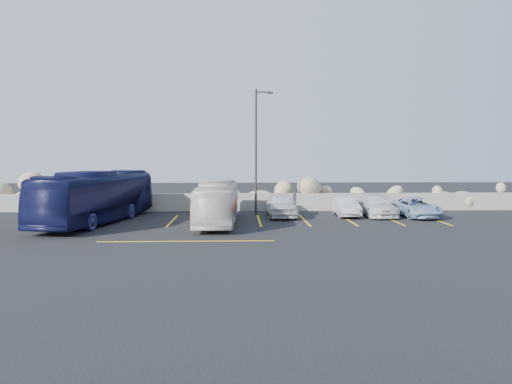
{
  "coord_description": "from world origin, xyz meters",
  "views": [
    {
      "loc": [
        1.33,
        -22.14,
        3.98
      ],
      "look_at": [
        2.3,
        4.0,
        1.93
      ],
      "focal_mm": 35.0,
      "sensor_mm": 36.0,
      "label": 1
    }
  ],
  "objects_px": {
    "vintage_bus": "(217,203)",
    "car_b": "(346,207)",
    "car_d": "(416,208)",
    "lamppost": "(257,148)",
    "tour_coach": "(96,197)",
    "car_a": "(281,205)",
    "car_c": "(377,206)"
  },
  "relations": [
    {
      "from": "car_a",
      "to": "car_c",
      "type": "distance_m",
      "value": 6.09
    },
    {
      "from": "car_b",
      "to": "car_d",
      "type": "xyz_separation_m",
      "value": [
        4.26,
        -0.62,
        -0.01
      ]
    },
    {
      "from": "tour_coach",
      "to": "car_a",
      "type": "xyz_separation_m",
      "value": [
        10.74,
        2.33,
        -0.73
      ]
    },
    {
      "from": "tour_coach",
      "to": "car_a",
      "type": "relative_size",
      "value": 2.42
    },
    {
      "from": "tour_coach",
      "to": "car_d",
      "type": "xyz_separation_m",
      "value": [
        19.12,
        1.88,
        -0.89
      ]
    },
    {
      "from": "vintage_bus",
      "to": "lamppost",
      "type": "bearing_deg",
      "value": 59.12
    },
    {
      "from": "vintage_bus",
      "to": "car_c",
      "type": "height_order",
      "value": "vintage_bus"
    },
    {
      "from": "vintage_bus",
      "to": "car_d",
      "type": "xyz_separation_m",
      "value": [
        12.24,
        2.44,
        -0.59
      ]
    },
    {
      "from": "car_a",
      "to": "car_b",
      "type": "relative_size",
      "value": 1.19
    },
    {
      "from": "car_c",
      "to": "car_d",
      "type": "height_order",
      "value": "car_c"
    },
    {
      "from": "tour_coach",
      "to": "car_b",
      "type": "distance_m",
      "value": 15.1
    },
    {
      "from": "vintage_bus",
      "to": "tour_coach",
      "type": "relative_size",
      "value": 0.8
    },
    {
      "from": "lamppost",
      "to": "car_b",
      "type": "bearing_deg",
      "value": -6.23
    },
    {
      "from": "car_c",
      "to": "tour_coach",
      "type": "bearing_deg",
      "value": -171.32
    },
    {
      "from": "vintage_bus",
      "to": "car_a",
      "type": "xyz_separation_m",
      "value": [
        3.86,
        2.88,
        -0.43
      ]
    },
    {
      "from": "tour_coach",
      "to": "car_c",
      "type": "relative_size",
      "value": 2.37
    },
    {
      "from": "vintage_bus",
      "to": "car_a",
      "type": "height_order",
      "value": "vintage_bus"
    },
    {
      "from": "lamppost",
      "to": "vintage_bus",
      "type": "bearing_deg",
      "value": -122.77
    },
    {
      "from": "vintage_bus",
      "to": "car_b",
      "type": "distance_m",
      "value": 8.57
    },
    {
      "from": "car_a",
      "to": "car_d",
      "type": "distance_m",
      "value": 8.4
    },
    {
      "from": "vintage_bus",
      "to": "car_d",
      "type": "bearing_deg",
      "value": 13.14
    },
    {
      "from": "car_a",
      "to": "car_d",
      "type": "relative_size",
      "value": 1.02
    },
    {
      "from": "lamppost",
      "to": "car_b",
      "type": "xyz_separation_m",
      "value": [
        5.62,
        -0.61,
        -3.69
      ]
    },
    {
      "from": "car_b",
      "to": "car_d",
      "type": "relative_size",
      "value": 0.86
    },
    {
      "from": "car_a",
      "to": "car_b",
      "type": "height_order",
      "value": "car_a"
    },
    {
      "from": "car_d",
      "to": "car_a",
      "type": "bearing_deg",
      "value": 173.56
    },
    {
      "from": "vintage_bus",
      "to": "car_a",
      "type": "bearing_deg",
      "value": 38.66
    },
    {
      "from": "car_c",
      "to": "car_d",
      "type": "relative_size",
      "value": 1.05
    },
    {
      "from": "lamppost",
      "to": "tour_coach",
      "type": "xyz_separation_m",
      "value": [
        -9.24,
        -3.12,
        -2.81
      ]
    },
    {
      "from": "lamppost",
      "to": "tour_coach",
      "type": "height_order",
      "value": "lamppost"
    },
    {
      "from": "vintage_bus",
      "to": "tour_coach",
      "type": "height_order",
      "value": "tour_coach"
    },
    {
      "from": "car_a",
      "to": "car_d",
      "type": "height_order",
      "value": "car_a"
    }
  ]
}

